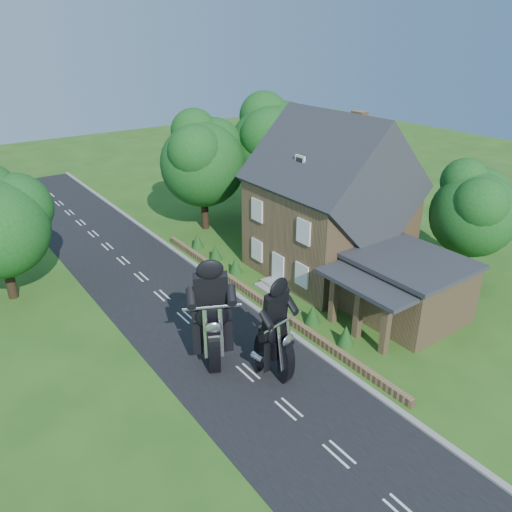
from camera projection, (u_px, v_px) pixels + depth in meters
ground at (248, 373)px, 23.19m from camera, size 120.00×120.00×0.00m
road at (248, 372)px, 23.19m from camera, size 7.00×80.00×0.02m
kerb at (307, 345)px, 25.10m from camera, size 0.30×80.00×0.12m
garden_wall at (259, 299)px, 29.07m from camera, size 0.30×22.00×0.40m
house at (330, 207)px, 31.36m from camera, size 9.54×8.64×10.24m
annex at (405, 287)px, 27.09m from camera, size 7.05×5.94×3.44m
tree_annex_side at (477, 206)px, 30.39m from camera, size 5.64×5.20×7.48m
tree_house_right at (367, 170)px, 36.20m from camera, size 6.51×6.00×8.40m
tree_behind_house at (277, 142)px, 40.00m from camera, size 7.81×7.20×10.08m
tree_behind_left at (206, 156)px, 37.74m from camera, size 6.94×6.40×9.16m
tree_far_road at (3, 219)px, 27.92m from camera, size 6.08×5.60×7.84m
shrub_a at (346, 335)px, 25.03m from camera, size 0.90×0.90×1.10m
shrub_b at (312, 314)px, 26.88m from camera, size 0.90×0.90×1.10m
shrub_c at (284, 295)px, 28.72m from camera, size 0.90×0.90×1.10m
shrub_d at (236, 265)px, 32.40m from camera, size 0.90×0.90×1.10m
shrub_e at (215, 252)px, 34.25m from camera, size 0.90×0.90×1.10m
shrub_f at (197, 241)px, 36.09m from camera, size 0.90×0.90×1.10m
motorcycle_lead at (274, 361)px, 22.73m from camera, size 0.70×1.68×1.52m
motorcycle_follow at (213, 348)px, 23.53m from camera, size 1.19×1.80×1.66m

